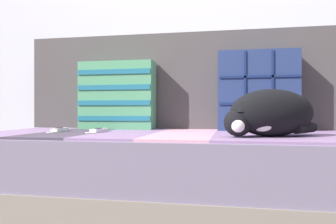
{
  "coord_description": "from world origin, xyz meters",
  "views": [
    {
      "loc": [
        0.22,
        -1.48,
        0.51
      ],
      "look_at": [
        -0.07,
        0.02,
        0.51
      ],
      "focal_mm": 35.0,
      "sensor_mm": 36.0,
      "label": 1
    }
  ],
  "objects_px": {
    "throw_pillow_quilted": "(258,91)",
    "game_remote_near": "(99,131)",
    "throw_pillow_striped": "(117,96)",
    "couch": "(186,175)",
    "sleeping_cat": "(269,114)",
    "game_remote_far": "(59,130)"
  },
  "relations": [
    {
      "from": "throw_pillow_striped",
      "to": "game_remote_near",
      "type": "distance_m",
      "value": 0.35
    },
    {
      "from": "throw_pillow_quilted",
      "to": "sleeping_cat",
      "type": "relative_size",
      "value": 1.0
    },
    {
      "from": "throw_pillow_quilted",
      "to": "game_remote_far",
      "type": "bearing_deg",
      "value": -163.31
    },
    {
      "from": "couch",
      "to": "sleeping_cat",
      "type": "bearing_deg",
      "value": -26.25
    },
    {
      "from": "sleeping_cat",
      "to": "throw_pillow_striped",
      "type": "bearing_deg",
      "value": 152.53
    },
    {
      "from": "throw_pillow_striped",
      "to": "game_remote_far",
      "type": "bearing_deg",
      "value": -124.16
    },
    {
      "from": "couch",
      "to": "throw_pillow_quilted",
      "type": "height_order",
      "value": "throw_pillow_quilted"
    },
    {
      "from": "sleeping_cat",
      "to": "game_remote_far",
      "type": "distance_m",
      "value": 1.02
    },
    {
      "from": "couch",
      "to": "throw_pillow_striped",
      "type": "xyz_separation_m",
      "value": [
        -0.43,
        0.24,
        0.4
      ]
    },
    {
      "from": "throw_pillow_striped",
      "to": "sleeping_cat",
      "type": "height_order",
      "value": "throw_pillow_striped"
    },
    {
      "from": "throw_pillow_striped",
      "to": "game_remote_near",
      "type": "height_order",
      "value": "throw_pillow_striped"
    },
    {
      "from": "couch",
      "to": "game_remote_near",
      "type": "distance_m",
      "value": 0.48
    },
    {
      "from": "couch",
      "to": "throw_pillow_striped",
      "type": "bearing_deg",
      "value": 151.51
    },
    {
      "from": "game_remote_far",
      "to": "sleeping_cat",
      "type": "bearing_deg",
      "value": -6.87
    },
    {
      "from": "throw_pillow_quilted",
      "to": "sleeping_cat",
      "type": "height_order",
      "value": "throw_pillow_quilted"
    },
    {
      "from": "sleeping_cat",
      "to": "game_remote_far",
      "type": "xyz_separation_m",
      "value": [
        -1.01,
        0.12,
        -0.08
      ]
    },
    {
      "from": "sleeping_cat",
      "to": "game_remote_near",
      "type": "relative_size",
      "value": 2.29
    },
    {
      "from": "game_remote_near",
      "to": "game_remote_far",
      "type": "relative_size",
      "value": 0.98
    },
    {
      "from": "game_remote_near",
      "to": "couch",
      "type": "bearing_deg",
      "value": 8.19
    },
    {
      "from": "throw_pillow_quilted",
      "to": "game_remote_near",
      "type": "distance_m",
      "value": 0.86
    },
    {
      "from": "couch",
      "to": "game_remote_far",
      "type": "distance_m",
      "value": 0.67
    },
    {
      "from": "game_remote_near",
      "to": "game_remote_far",
      "type": "height_order",
      "value": "same"
    }
  ]
}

